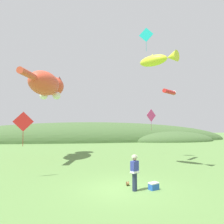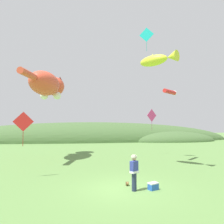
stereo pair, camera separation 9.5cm
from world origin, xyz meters
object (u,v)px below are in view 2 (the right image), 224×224
object	(u,v)px
kite_fish_windsock	(157,60)
kite_tube_streamer	(170,92)
festival_attendant	(134,172)
kite_diamond_teal	(146,35)
picnic_cooler	(153,186)
kite_diamond_pink	(152,116)
kite_diamond_red	(23,122)
kite_giant_cat	(47,85)
kite_spool	(127,184)

from	to	relation	value
kite_fish_windsock	kite_tube_streamer	size ratio (longest dim) A/B	1.66
festival_attendant	kite_diamond_teal	size ratio (longest dim) A/B	0.78
picnic_cooler	kite_diamond_teal	distance (m)	14.52
picnic_cooler	kite_fish_windsock	bearing A→B (deg)	66.36
kite_diamond_pink	kite_diamond_red	bearing A→B (deg)	-143.40
kite_diamond_teal	kite_diamond_red	size ratio (longest dim) A/B	1.07
picnic_cooler	kite_diamond_red	size ratio (longest dim) A/B	0.27
kite_giant_cat	kite_fish_windsock	size ratio (longest dim) A/B	2.88
kite_diamond_pink	festival_attendant	bearing A→B (deg)	-113.21
kite_diamond_teal	kite_diamond_red	xyz separation A→B (m)	(-9.63, -5.17, -8.20)
festival_attendant	kite_diamond_red	world-z (taller)	kite_diamond_red
kite_spool	kite_diamond_pink	world-z (taller)	kite_diamond_pink
kite_fish_windsock	kite_tube_streamer	distance (m)	3.96
kite_spool	kite_diamond_teal	size ratio (longest dim) A/B	0.10
kite_spool	kite_diamond_red	world-z (taller)	kite_diamond_red
festival_attendant	picnic_cooler	bearing A→B (deg)	2.77
kite_spool	kite_diamond_red	distance (m)	7.29
kite_diamond_pink	kite_tube_streamer	bearing A→B (deg)	-85.79
kite_diamond_red	kite_diamond_pink	world-z (taller)	kite_diamond_pink
festival_attendant	kite_giant_cat	size ratio (longest dim) A/B	0.21
kite_fish_windsock	kite_diamond_pink	bearing A→B (deg)	74.61
kite_spool	picnic_cooler	world-z (taller)	picnic_cooler
kite_giant_cat	kite_diamond_red	bearing A→B (deg)	-92.26
kite_spool	kite_diamond_pink	bearing A→B (deg)	64.38
kite_fish_windsock	kite_giant_cat	bearing A→B (deg)	145.27
kite_diamond_teal	kite_diamond_pink	bearing A→B (deg)	63.96
kite_fish_windsock	kite_diamond_teal	distance (m)	4.96
festival_attendant	kite_spool	size ratio (longest dim) A/B	7.84
kite_spool	kite_diamond_teal	world-z (taller)	kite_diamond_teal
picnic_cooler	kite_diamond_red	xyz separation A→B (m)	(-7.13, 3.38, 3.27)
festival_attendant	kite_tube_streamer	size ratio (longest dim) A/B	0.99
picnic_cooler	kite_diamond_pink	size ratio (longest dim) A/B	0.26
kite_fish_windsock	kite_tube_streamer	world-z (taller)	kite_fish_windsock
kite_spool	kite_diamond_red	xyz separation A→B (m)	(-5.98, 2.48, 3.33)
kite_diamond_red	kite_fish_windsock	bearing A→B (deg)	9.69
picnic_cooler	kite_tube_streamer	bearing A→B (deg)	60.39
kite_fish_windsock	kite_diamond_red	world-z (taller)	kite_fish_windsock
kite_spool	picnic_cooler	bearing A→B (deg)	-38.22
picnic_cooler	kite_diamond_teal	bearing A→B (deg)	73.71
picnic_cooler	kite_giant_cat	distance (m)	14.85
picnic_cooler	kite_diamond_red	distance (m)	8.54
kite_spool	kite_tube_streamer	xyz separation A→B (m)	(5.46, 6.70, 6.06)
kite_spool	kite_diamond_pink	xyz separation A→B (m)	(5.16, 10.76, 4.07)
kite_tube_streamer	kite_diamond_teal	xyz separation A→B (m)	(-1.82, 0.96, 5.48)
festival_attendant	kite_spool	bearing A→B (deg)	98.43
picnic_cooler	kite_giant_cat	world-z (taller)	kite_giant_cat
picnic_cooler	kite_fish_windsock	size ratio (longest dim) A/B	0.19
kite_tube_streamer	kite_diamond_teal	bearing A→B (deg)	152.16
festival_attendant	kite_diamond_red	bearing A→B (deg)	150.73
kite_spool	picnic_cooler	xyz separation A→B (m)	(1.14, -0.90, 0.07)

